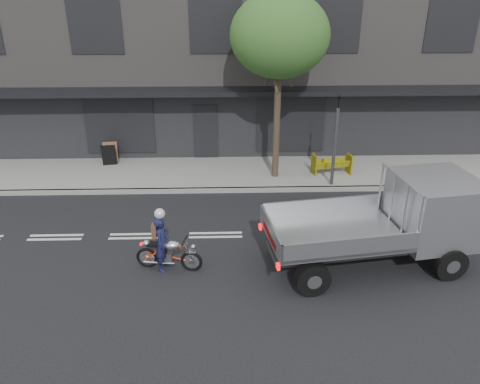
% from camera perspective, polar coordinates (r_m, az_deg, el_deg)
% --- Properties ---
extents(ground, '(80.00, 80.00, 0.00)m').
position_cam_1_polar(ground, '(14.21, -2.98, -5.27)').
color(ground, black).
rests_on(ground, ground).
extents(sidewalk, '(32.00, 3.20, 0.15)m').
position_cam_1_polar(sidewalk, '(18.40, -2.72, 2.31)').
color(sidewalk, gray).
rests_on(sidewalk, ground).
extents(kerb, '(32.00, 0.20, 0.15)m').
position_cam_1_polar(kerb, '(16.93, -2.79, 0.23)').
color(kerb, gray).
rests_on(kerb, ground).
extents(building_main, '(26.00, 10.00, 8.00)m').
position_cam_1_polar(building_main, '(23.79, -2.68, 17.32)').
color(building_main, slate).
rests_on(building_main, ground).
extents(street_tree, '(3.40, 3.40, 6.74)m').
position_cam_1_polar(street_tree, '(16.69, 4.86, 18.43)').
color(street_tree, '#382B21').
rests_on(street_tree, ground).
extents(traffic_light_pole, '(0.12, 0.12, 3.50)m').
position_cam_1_polar(traffic_light_pole, '(17.00, 11.47, 5.58)').
color(traffic_light_pole, '#2D2D30').
rests_on(traffic_light_pole, ground).
extents(motorcycle, '(1.80, 0.54, 0.93)m').
position_cam_1_polar(motorcycle, '(12.58, -8.69, -7.38)').
color(motorcycle, black).
rests_on(motorcycle, ground).
extents(rider, '(0.46, 0.61, 1.53)m').
position_cam_1_polar(rider, '(12.45, -9.47, -6.26)').
color(rider, '#17183F').
rests_on(rider, ground).
extents(flatbed_ute, '(5.70, 2.96, 2.52)m').
position_cam_1_polar(flatbed_ute, '(13.17, 20.69, -2.47)').
color(flatbed_ute, black).
rests_on(flatbed_ute, ground).
extents(construction_barrier, '(1.54, 0.89, 0.81)m').
position_cam_1_polar(construction_barrier, '(18.14, 11.26, 3.15)').
color(construction_barrier, '#FFF50D').
rests_on(construction_barrier, sidewalk).
extents(sandwich_board, '(0.61, 0.45, 0.89)m').
position_cam_1_polar(sandwich_board, '(19.49, -15.69, 4.34)').
color(sandwich_board, black).
rests_on(sandwich_board, sidewalk).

